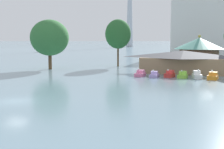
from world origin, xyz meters
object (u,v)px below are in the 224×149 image
object	(u,v)px
green_roof_pavilion	(199,51)
background_building_block	(211,25)
pedal_boat_orange	(213,76)
shoreline_tree_mid	(118,34)
pedal_boat_white	(197,75)
pedal_boat_red	(170,74)
pedal_boat_lime	(183,75)
pedal_boat_pink	(140,74)
boathouse	(183,61)
shoreline_tree_tall_left	(50,38)
pedal_boat_lavender	(154,75)

from	to	relation	value
green_roof_pavilion	background_building_block	world-z (taller)	background_building_block
pedal_boat_orange	shoreline_tree_mid	size ratio (longest dim) A/B	0.24
pedal_boat_white	pedal_boat_orange	xyz separation A→B (m)	(2.69, -0.66, -0.04)
pedal_boat_red	pedal_boat_lime	distance (m)	2.34
pedal_boat_pink	pedal_boat_orange	size ratio (longest dim) A/B	1.06
pedal_boat_white	green_roof_pavilion	xyz separation A→B (m)	(-0.48, 18.49, 3.49)
pedal_boat_orange	green_roof_pavilion	distance (m)	19.73
boathouse	shoreline_tree_tall_left	distance (m)	30.21
pedal_boat_lavender	background_building_block	xyz separation A→B (m)	(9.26, 71.32, 11.69)
pedal_boat_red	green_roof_pavilion	bearing A→B (deg)	-179.52
background_building_block	shoreline_tree_mid	bearing A→B (deg)	-112.87
pedal_boat_lavender	pedal_boat_white	size ratio (longest dim) A/B	0.83
pedal_boat_red	shoreline_tree_tall_left	xyz separation A→B (m)	(-28.14, 6.71, 6.69)
pedal_boat_lime	green_roof_pavilion	size ratio (longest dim) A/B	0.21
pedal_boat_pink	green_roof_pavilion	size ratio (longest dim) A/B	0.26
pedal_boat_lime	pedal_boat_pink	bearing A→B (deg)	-85.14
pedal_boat_pink	pedal_boat_white	distance (m)	10.26
shoreline_tree_tall_left	shoreline_tree_mid	size ratio (longest dim) A/B	0.96
pedal_boat_pink	green_roof_pavilion	world-z (taller)	green_roof_pavilion
green_roof_pavilion	pedal_boat_pink	bearing A→B (deg)	-118.09
shoreline_tree_mid	pedal_boat_red	bearing A→B (deg)	-50.31
pedal_boat_red	shoreline_tree_mid	size ratio (longest dim) A/B	0.22
shoreline_tree_mid	pedal_boat_lavender	bearing A→B (deg)	-56.64
pedal_boat_lavender	green_roof_pavilion	size ratio (longest dim) A/B	0.23
pedal_boat_lime	background_building_block	distance (m)	71.93
pedal_boat_white	shoreline_tree_tall_left	world-z (taller)	shoreline_tree_tall_left
pedal_boat_lime	pedal_boat_lavender	bearing A→B (deg)	-78.28
pedal_boat_lime	pedal_boat_white	xyz separation A→B (m)	(2.46, 0.06, 0.08)
pedal_boat_lime	shoreline_tree_tall_left	bearing A→B (deg)	-96.31
pedal_boat_pink	boathouse	size ratio (longest dim) A/B	0.17
green_roof_pavilion	pedal_boat_white	bearing A→B (deg)	-88.51
shoreline_tree_tall_left	green_roof_pavilion	bearing A→B (deg)	19.65
boathouse	green_roof_pavilion	xyz separation A→B (m)	(2.64, 10.47, 1.64)
pedal_boat_lavender	pedal_boat_pink	bearing A→B (deg)	-104.05
pedal_boat_lavender	pedal_boat_white	xyz separation A→B (m)	(7.51, 0.51, 0.13)
pedal_boat_red	green_roof_pavilion	size ratio (longest dim) A/B	0.22
shoreline_tree_mid	pedal_boat_orange	bearing A→B (deg)	-40.32
pedal_boat_pink	shoreline_tree_mid	xyz separation A→B (m)	(-9.94, 18.59, 7.68)
pedal_boat_orange	shoreline_tree_tall_left	distance (m)	37.02
pedal_boat_lavender	pedal_boat_red	xyz separation A→B (m)	(2.72, 0.71, 0.09)
pedal_boat_red	pedal_boat_white	world-z (taller)	pedal_boat_white
pedal_boat_lavender	pedal_boat_orange	world-z (taller)	pedal_boat_orange
pedal_boat_lime	pedal_boat_orange	bearing A→B (deg)	89.86
pedal_boat_red	pedal_boat_lime	xyz separation A→B (m)	(2.33, -0.25, -0.04)
green_roof_pavilion	background_building_block	xyz separation A→B (m)	(2.23, 52.31, 8.07)
shoreline_tree_tall_left	pedal_boat_pink	bearing A→B (deg)	-16.53
pedal_boat_lime	shoreline_tree_mid	size ratio (longest dim) A/B	0.20
pedal_boat_orange	shoreline_tree_tall_left	xyz separation A→B (m)	(-35.61, 7.57, 6.69)
pedal_boat_orange	boathouse	xyz separation A→B (m)	(-5.81, 8.69, 1.89)
pedal_boat_red	shoreline_tree_tall_left	bearing A→B (deg)	-89.68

